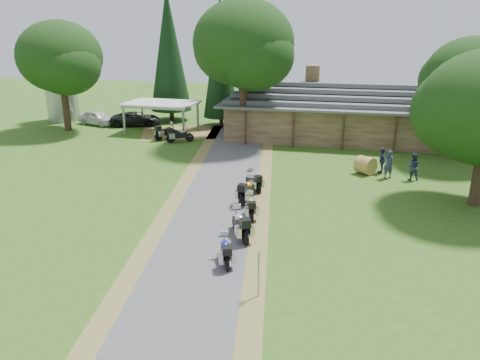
% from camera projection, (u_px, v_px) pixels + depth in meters
% --- Properties ---
extents(ground, '(120.00, 120.00, 0.00)m').
position_uv_depth(ground, '(199.00, 251.00, 21.10)').
color(ground, '#325919').
rests_on(ground, ground).
extents(driveway, '(51.95, 51.95, 0.00)m').
position_uv_depth(driveway, '(213.00, 216.00, 24.90)').
color(driveway, '#4A4A4C').
rests_on(driveway, ground).
extents(lodge, '(21.40, 9.40, 4.90)m').
position_uv_depth(lodge, '(344.00, 110.00, 41.28)').
color(lodge, brown).
rests_on(lodge, ground).
extents(silo, '(3.38, 3.38, 6.54)m').
position_uv_depth(silo, '(61.00, 89.00, 48.62)').
color(silo, gray).
rests_on(silo, ground).
extents(carport, '(6.66, 4.60, 2.80)m').
position_uv_depth(carport, '(162.00, 117.00, 43.78)').
color(carport, silver).
rests_on(carport, ground).
extents(car_white_sedan, '(3.87, 5.87, 1.81)m').
position_uv_depth(car_white_sedan, '(97.00, 116.00, 47.09)').
color(car_white_sedan, silver).
rests_on(car_white_sedan, ground).
extents(car_dark_suv, '(3.69, 5.79, 2.05)m').
position_uv_depth(car_dark_suv, '(136.00, 115.00, 46.64)').
color(car_dark_suv, black).
rests_on(car_dark_suv, ground).
extents(motorcycle_row_a, '(1.16, 1.88, 1.22)m').
position_uv_depth(motorcycle_row_a, '(225.00, 250.00, 19.92)').
color(motorcycle_row_a, '#1B1D9C').
rests_on(motorcycle_row_a, ground).
extents(motorcycle_row_b, '(1.62, 2.19, 1.45)m').
position_uv_depth(motorcycle_row_b, '(240.00, 223.00, 22.26)').
color(motorcycle_row_b, '#ABAEB4').
rests_on(motorcycle_row_b, ground).
extents(motorcycle_row_c, '(1.08, 1.92, 1.25)m').
position_uv_depth(motorcycle_row_c, '(251.00, 205.00, 24.70)').
color(motorcycle_row_c, gold).
rests_on(motorcycle_row_c, ground).
extents(motorcycle_row_d, '(0.96, 2.20, 1.46)m').
position_uv_depth(motorcycle_row_d, '(247.00, 189.00, 26.83)').
color(motorcycle_row_d, orange).
rests_on(motorcycle_row_d, ground).
extents(motorcycle_row_e, '(1.55, 1.87, 1.27)m').
position_uv_depth(motorcycle_row_e, '(253.00, 180.00, 28.71)').
color(motorcycle_row_e, black).
rests_on(motorcycle_row_e, ground).
extents(motorcycle_carport_a, '(1.77, 2.17, 1.47)m').
position_uv_depth(motorcycle_carport_a, '(166.00, 131.00, 41.20)').
color(motorcycle_carport_a, '#C5A800').
rests_on(motorcycle_carport_a, ground).
extents(motorcycle_carport_b, '(2.18, 1.60, 1.44)m').
position_uv_depth(motorcycle_carport_b, '(180.00, 134.00, 40.18)').
color(motorcycle_carport_b, gray).
rests_on(motorcycle_carport_b, ground).
extents(person_a, '(0.76, 0.67, 2.25)m').
position_uv_depth(person_a, '(389.00, 162.00, 30.71)').
color(person_a, '#2C3151').
rests_on(person_a, ground).
extents(person_b, '(0.61, 0.44, 2.12)m').
position_uv_depth(person_b, '(413.00, 164.00, 30.39)').
color(person_b, '#2C3151').
rests_on(person_b, ground).
extents(person_c, '(0.46, 0.61, 2.07)m').
position_uv_depth(person_c, '(382.00, 158.00, 31.79)').
color(person_c, '#2C3151').
rests_on(person_c, ground).
extents(hay_bale, '(1.62, 1.63, 1.20)m').
position_uv_depth(hay_bale, '(365.00, 165.00, 31.77)').
color(hay_bale, '#A1753B').
rests_on(hay_bale, ground).
extents(sign_post, '(0.34, 0.06, 1.89)m').
position_uv_depth(sign_post, '(259.00, 274.00, 17.31)').
color(sign_post, gray).
rests_on(sign_post, ground).
extents(oak_lodge_left, '(8.29, 8.29, 13.30)m').
position_uv_depth(oak_lodge_left, '(244.00, 63.00, 38.45)').
color(oak_lodge_left, black).
rests_on(oak_lodge_left, ground).
extents(oak_lodge_right, '(6.75, 6.75, 9.86)m').
position_uv_depth(oak_lodge_right, '(470.00, 94.00, 33.83)').
color(oak_lodge_right, black).
rests_on(oak_lodge_right, ground).
extents(oak_silo, '(7.67, 7.67, 11.06)m').
position_uv_depth(oak_silo, '(62.00, 71.00, 43.18)').
color(oak_silo, black).
rests_on(oak_silo, ground).
extents(cedar_near, '(3.51, 3.51, 12.39)m').
position_uv_depth(cedar_near, '(221.00, 62.00, 45.03)').
color(cedar_near, black).
rests_on(cedar_near, ground).
extents(cedar_far, '(4.22, 4.22, 13.22)m').
position_uv_depth(cedar_far, '(169.00, 56.00, 47.52)').
color(cedar_far, black).
rests_on(cedar_far, ground).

